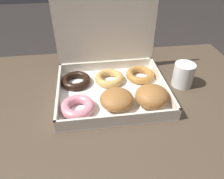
# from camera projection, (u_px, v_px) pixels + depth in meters

# --- Properties ---
(dining_table) EXTENTS (1.08, 0.76, 0.74)m
(dining_table) POSITION_uv_depth(u_px,v_px,m) (115.00, 125.00, 0.81)
(dining_table) COLOR #4C3D2D
(dining_table) RESTS_ON ground_plane
(donut_box) EXTENTS (0.37, 0.33, 0.32)m
(donut_box) POSITION_uv_depth(u_px,v_px,m) (114.00, 79.00, 0.76)
(donut_box) COLOR white
(donut_box) RESTS_ON dining_table
(coffee_mug) EXTENTS (0.07, 0.07, 0.09)m
(coffee_mug) POSITION_uv_depth(u_px,v_px,m) (183.00, 74.00, 0.79)
(coffee_mug) COLOR white
(coffee_mug) RESTS_ON dining_table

